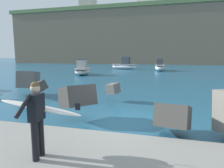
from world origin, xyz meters
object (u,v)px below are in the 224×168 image
Objects in this scene: boat_near_centre at (160,67)px; boat_mid_left at (124,65)px; station_building_central at (174,1)px; boat_near_left at (82,70)px; station_building_west at (88,4)px; surfer_with_board at (38,113)px; station_building_east at (144,4)px.

boat_near_centre is 7.23m from boat_mid_left.
station_building_central is at bearing 85.12° from boat_near_centre.
boat_near_left is 0.85× the size of boat_mid_left.
station_building_west reaches higher than boat_near_centre.
station_building_east is at bearing 93.92° from surfer_with_board.
station_building_east is at bearing 90.00° from boat_mid_left.
surfer_with_board is 71.65m from station_building_east.
station_building_west is (-26.32, 33.08, 20.44)m from boat_near_centre.
station_building_central is at bearing 73.52° from boat_mid_left.
boat_near_centre is 0.73× the size of station_building_east.
boat_near_left is at bearing -104.22° from boat_mid_left.
station_building_central is 1.05× the size of station_building_east.
boat_near_left reaches higher than boat_near_centre.
surfer_with_board is 71.98m from station_building_west.
station_building_east is (-9.88, 1.28, 0.02)m from station_building_central.
station_building_east is (-6.83, 37.05, 20.08)m from boat_near_centre.
station_building_east reaches higher than station_building_central.
surfer_with_board is 70.44m from station_building_central.
station_building_east is (-4.72, 68.78, 19.51)m from surfer_with_board.
boat_mid_left is at bearing 97.87° from surfer_with_board.
boat_mid_left is 0.62× the size of station_building_central.
surfer_with_board is 0.49× the size of boat_near_left.
boat_mid_left is 0.65× the size of station_building_east.
surfer_with_board is 0.37× the size of boat_near_centre.
boat_near_centre is at bearing -94.88° from station_building_central.
boat_near_left is 13.42m from boat_mid_left.
surfer_with_board is at bearing -94.37° from station_building_central.
surfer_with_board is at bearing -82.13° from boat_mid_left.
station_building_central is at bearing 5.23° from station_building_west.
boat_mid_left is (-6.83, 2.37, 0.05)m from boat_near_centre.
surfer_with_board is at bearing -69.20° from boat_near_left.
station_building_central reaches higher than boat_near_left.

